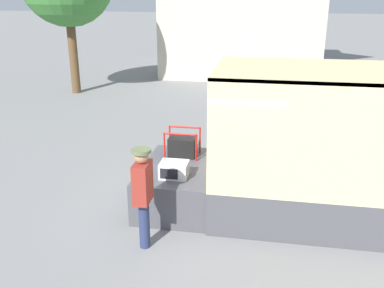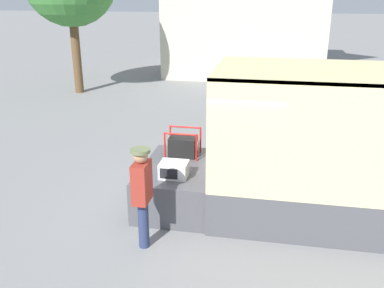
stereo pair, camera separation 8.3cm
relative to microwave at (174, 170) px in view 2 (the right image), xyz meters
The scene contains 5 objects.
ground_plane 1.31m from the microwave, 37.75° to the left, with size 160.00×160.00×0.00m, color gray.
tailgate_deck 0.77m from the microwave, 92.24° to the left, with size 1.44×2.21×0.82m, color #4C4C51.
microwave is the anchor object (origin of this frame).
portable_generator 1.10m from the microwave, 91.95° to the left, with size 0.70×0.52×0.57m.
worker_person 1.17m from the microwave, 103.15° to the right, with size 0.32×0.44×1.77m.
Camera 2 is at (1.01, -7.69, 4.11)m, focal length 40.00 mm.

